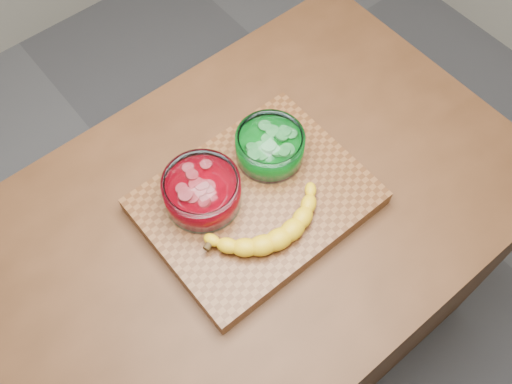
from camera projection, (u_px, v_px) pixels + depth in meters
ground at (256, 328)px, 1.99m from camera, size 3.50×3.50×0.00m
counter at (256, 282)px, 1.60m from camera, size 1.20×0.80×0.90m
cutting_board at (256, 201)px, 1.20m from camera, size 0.45×0.35×0.04m
bowl_red at (202, 192)px, 1.14m from camera, size 0.16×0.16×0.07m
bowl_green at (270, 147)px, 1.20m from camera, size 0.15×0.15×0.07m
banana at (270, 222)px, 1.13m from camera, size 0.29×0.15×0.04m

